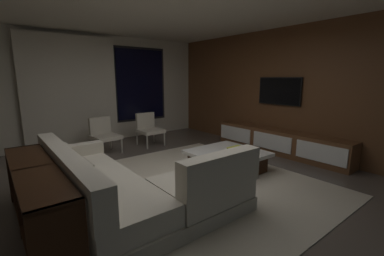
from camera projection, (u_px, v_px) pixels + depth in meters
The scene contains 12 objects.
floor at pixel (177, 187), 3.95m from camera, with size 9.20×9.20×0.00m, color #564C44.
back_wall_with_window at pixel (91, 90), 6.44m from camera, with size 6.60×0.30×2.70m.
media_wall at pixel (292, 91), 5.56m from camera, with size 0.12×7.80×2.70m.
area_rug at pixel (199, 183), 4.09m from camera, with size 3.20×3.80×0.01m, color beige.
sectional_couch at pixel (125, 189), 3.19m from camera, with size 1.98×2.50×0.82m.
coffee_table at pixel (227, 161), 4.58m from camera, with size 1.16×1.16×0.36m.
book_stack_on_coffee_table at pixel (237, 149), 4.52m from camera, with size 0.30×0.21×0.08m.
accent_chair_near_window at pixel (149, 127), 6.36m from camera, with size 0.55×0.57×0.78m.
accent_chair_by_curtain at pixel (104, 133), 5.69m from camera, with size 0.60×0.62×0.78m.
media_console at pixel (279, 142), 5.63m from camera, with size 0.46×3.10×0.52m.
mounted_tv at pixel (279, 91), 5.68m from camera, with size 0.05×1.03×0.60m.
console_table_behind_couch at pixel (38, 196), 2.70m from camera, with size 0.40×2.10×0.74m.
Camera 1 is at (-2.12, -3.05, 1.64)m, focal length 24.14 mm.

